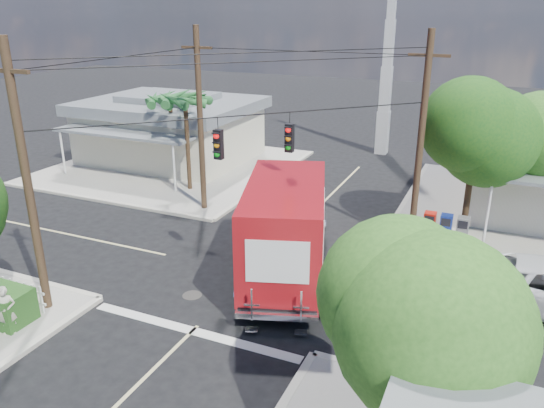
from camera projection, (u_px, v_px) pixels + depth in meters
The scene contains 14 objects.
ground at pixel (251, 273), 20.66m from camera, with size 120.00×120.00×0.00m, color black.
sidewalk_nw at pixel (173, 167), 34.09m from camera, with size 14.12×14.12×0.14m.
road_markings at pixel (234, 290), 19.40m from camera, with size 32.00×32.00×0.01m.
building_nw at pixel (171, 128), 35.12m from camera, with size 10.80×10.20×4.30m.
radio_tower at pixel (387, 72), 35.64m from camera, with size 0.80×0.80×17.00m.
tree_ne_front at pixel (476, 134), 22.05m from camera, with size 4.21×4.14×6.66m.
tree_ne_back at pixel (541, 142), 23.15m from camera, with size 3.77×3.66×5.82m.
tree_se at pixel (408, 317), 10.39m from camera, with size 3.67×3.54×5.62m.
palm_nw_front at pixel (185, 101), 28.17m from camera, with size 3.01×3.08×5.59m.
palm_nw_back at pixel (170, 101), 30.35m from camera, with size 3.01×3.08×5.19m.
utility_poles at pixel (232, 143), 21.01m from camera, with size 12.00×10.68×9.00m.
vending_boxes at pixel (446, 227), 23.27m from camera, with size 1.90×0.50×1.10m.
delivery_truck at pixel (286, 225), 20.12m from camera, with size 5.27×9.25×3.85m.
pedestrian at pixel (6, 310), 16.36m from camera, with size 0.59×0.39×1.61m, color beige.
Camera 1 is at (8.20, -16.51, 9.74)m, focal length 35.00 mm.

